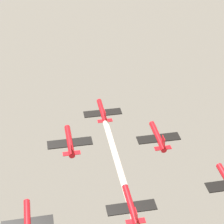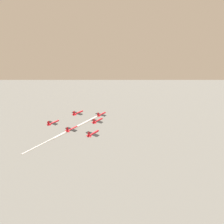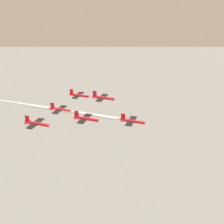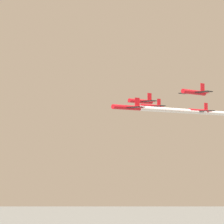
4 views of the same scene
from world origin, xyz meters
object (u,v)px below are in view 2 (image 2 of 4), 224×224
Objects in this scene: jet_1 at (78,113)px; jet_3 at (53,123)px; jet_0 at (101,114)px; jet_5 at (93,134)px; jet_4 at (71,129)px; jet_2 at (97,121)px.

jet_1 is 19.89m from jet_3.
jet_0 is at bearing 59.53° from jet_3.
jet_3 is 39.30m from jet_5.
jet_4 reaches higher than jet_3.
jet_3 is at bearing 180.00° from jet_4.
jet_5 is (-14.13, -13.19, -0.28)m from jet_2.
jet_1 is at bearing -120.47° from jet_0.
jet_1 is 33.83m from jet_5.
jet_0 is 33.31m from jet_4.
jet_3 is 1.00× the size of jet_4.
jet_2 is (4.26, -19.13, -1.45)m from jet_1.
jet_0 is 1.00× the size of jet_5.
jet_2 is at bearing 120.47° from jet_5.
jet_0 is 1.00× the size of jet_4.
jet_1 reaches higher than jet_3.
jet_4 is (-32.51, -7.25, 0.27)m from jet_0.
jet_3 is 1.00× the size of jet_5.
jet_2 is at bearing -59.53° from jet_0.
jet_1 reaches higher than jet_0.
jet_1 reaches higher than jet_5.
jet_4 is at bearing -120.47° from jet_2.
jet_4 is at bearing -59.53° from jet_1.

